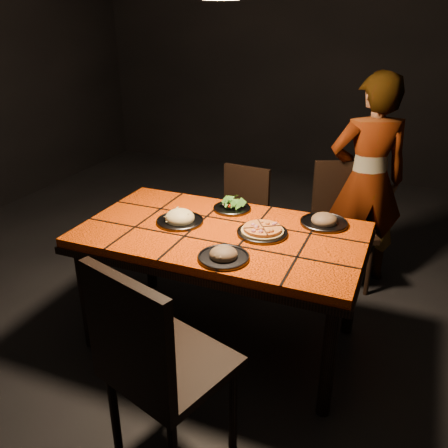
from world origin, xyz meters
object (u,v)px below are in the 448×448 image
at_px(chair_far_left, 241,214).
at_px(diner, 367,182).
at_px(dining_table, 221,243).
at_px(chair_near, 154,360).
at_px(plate_pasta, 180,219).
at_px(plate_pizza, 262,231).
at_px(chair_far_right, 342,216).

xyz_separation_m(chair_far_left, diner, (0.87, 0.24, 0.30)).
height_order(dining_table, chair_near, chair_near).
bearing_deg(plate_pasta, plate_pizza, 3.80).
bearing_deg(chair_far_right, chair_far_left, 168.28).
height_order(chair_near, plate_pasta, chair_near).
height_order(chair_near, chair_far_left, chair_near).
bearing_deg(chair_far_left, plate_pizza, -57.35).
height_order(chair_far_right, diner, diner).
distance_m(chair_far_left, plate_pizza, 0.99).
bearing_deg(chair_far_right, dining_table, -140.49).
height_order(chair_far_left, chair_far_right, chair_far_right).
bearing_deg(diner, chair_near, 51.05).
relative_size(dining_table, chair_far_right, 1.79).
distance_m(dining_table, chair_near, 0.96).
distance_m(chair_far_right, diner, 0.30).
xyz_separation_m(chair_near, plate_pasta, (-0.37, 0.96, 0.18)).
distance_m(dining_table, chair_far_left, 0.92).
height_order(dining_table, chair_far_left, chair_far_left).
bearing_deg(plate_pasta, chair_far_right, 51.92).
bearing_deg(chair_far_left, plate_pasta, -89.17).
bearing_deg(chair_near, plate_pizza, -79.91).
bearing_deg(chair_near, plate_pasta, -51.29).
bearing_deg(plate_pasta, chair_far_left, 85.72).
height_order(diner, plate_pasta, diner).
bearing_deg(plate_pasta, dining_table, -1.88).
distance_m(dining_table, plate_pasta, 0.29).
height_order(chair_far_left, plate_pizza, chair_far_left).
height_order(dining_table, plate_pasta, plate_pasta).
xyz_separation_m(chair_near, chair_far_right, (0.43, 1.98, -0.07)).
bearing_deg(chair_near, chair_far_left, -62.88).
distance_m(chair_far_right, plate_pasta, 1.32).
xyz_separation_m(dining_table, chair_far_left, (-0.21, 0.88, -0.20)).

